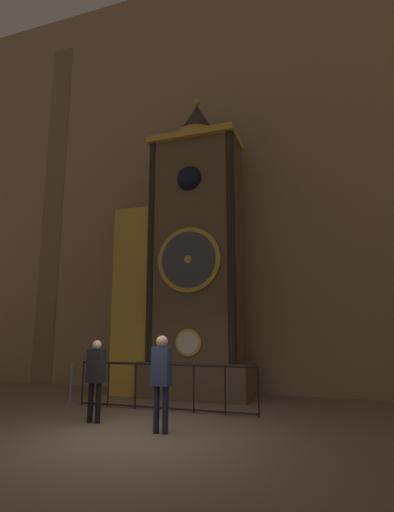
{
  "coord_description": "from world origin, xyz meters",
  "views": [
    {
      "loc": [
        3.47,
        -6.67,
        1.84
      ],
      "look_at": [
        -0.34,
        4.5,
        4.06
      ],
      "focal_mm": 28.0,
      "sensor_mm": 36.0,
      "label": 1
    }
  ],
  "objects_px": {
    "clock_tower": "(185,263)",
    "visitor_far": "(161,373)",
    "visitor_near": "(96,373)",
    "stanchion_post": "(71,390)"
  },
  "relations": [
    {
      "from": "clock_tower",
      "to": "visitor_far",
      "type": "xyz_separation_m",
      "value": [
        1.06,
        -4.04,
        -2.79
      ]
    },
    {
      "from": "visitor_near",
      "to": "stanchion_post",
      "type": "xyz_separation_m",
      "value": [
        -1.86,
        1.77,
        -0.66
      ]
    },
    {
      "from": "visitor_far",
      "to": "stanchion_post",
      "type": "bearing_deg",
      "value": 151.99
    },
    {
      "from": "visitor_near",
      "to": "stanchion_post",
      "type": "distance_m",
      "value": 2.65
    },
    {
      "from": "visitor_near",
      "to": "visitor_far",
      "type": "distance_m",
      "value": 1.67
    },
    {
      "from": "clock_tower",
      "to": "stanchion_post",
      "type": "bearing_deg",
      "value": -141.4
    },
    {
      "from": "visitor_near",
      "to": "clock_tower",
      "type": "bearing_deg",
      "value": 82.33
    },
    {
      "from": "clock_tower",
      "to": "stanchion_post",
      "type": "distance_m",
      "value": 4.71
    },
    {
      "from": "stanchion_post",
      "to": "clock_tower",
      "type": "bearing_deg",
      "value": 38.6
    },
    {
      "from": "visitor_far",
      "to": "clock_tower",
      "type": "bearing_deg",
      "value": 107.75
    }
  ]
}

